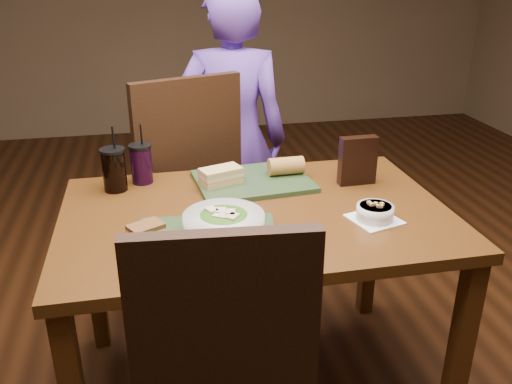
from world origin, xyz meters
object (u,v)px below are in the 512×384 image
salad_bowl (224,224)px  cup_cola (114,169)px  sandwich_far (221,176)px  dining_table (256,235)px  soup_bowl (375,212)px  diner (233,140)px  tray_far (253,181)px  chip_bag (358,161)px  baguette_far (286,166)px  tray_near (207,241)px  cup_berry (141,163)px  chair_far (189,180)px  sandwich_near (146,232)px  baguette_near (259,248)px

salad_bowl → cup_cola: size_ratio=0.99×
sandwich_far → dining_table: bearing=-69.1°
salad_bowl → soup_bowl: size_ratio=1.35×
diner → tray_far: size_ratio=3.47×
chip_bag → baguette_far: bearing=156.2°
tray_near → cup_berry: (-0.18, 0.53, 0.07)m
chair_far → cup_berry: 0.44m
dining_table → soup_bowl: (0.37, -0.14, 0.12)m
sandwich_far → chip_bag: bearing=-6.9°
sandwich_near → tray_near: bearing=-11.7°
dining_table → tray_near: 0.29m
sandwich_near → sandwich_far: bearing=54.0°
sandwich_near → cup_berry: bearing=90.7°
diner → cup_berry: bearing=62.3°
dining_table → cup_cola: bearing=149.0°
soup_bowl → cup_berry: 0.88m
cup_cola → tray_far: bearing=-4.5°
diner → sandwich_far: size_ratio=8.73×
dining_table → chip_bag: size_ratio=7.09×
salad_bowl → chip_bag: chip_bag is taller
baguette_far → cup_berry: size_ratio=0.58×
salad_bowl → diner: bearing=79.3°
diner → baguette_far: (0.11, -0.58, 0.07)m
diner → sandwich_far: bearing=89.4°
sandwich_far → chip_bag: 0.51m
tray_near → baguette_near: bearing=-46.5°
soup_bowl → chip_bag: (0.06, 0.31, 0.06)m
dining_table → chip_bag: bearing=21.2°
tray_far → baguette_far: (0.13, 0.02, 0.04)m
salad_bowl → baguette_near: 0.16m
dining_table → soup_bowl: 0.41m
sandwich_near → salad_bowl: bearing=-7.3°
sandwich_far → baguette_near: 0.56m
soup_bowl → sandwich_far: (-0.45, 0.37, 0.02)m
diner → tray_far: bearing=100.5°
tray_far → cup_cola: size_ratio=1.70×
diner → sandwich_near: diner is taller
chair_far → tray_far: (0.21, -0.43, 0.15)m
tray_near → tray_far: 0.49m
cup_berry → chip_bag: cup_berry is taller
chair_far → cup_cola: (-0.29, -0.39, 0.22)m
tray_near → baguette_far: baguette_far is taller
salad_bowl → sandwich_near: 0.23m
sandwich_near → baguette_near: (0.31, -0.17, 0.00)m
dining_table → diner: size_ratio=0.89×
tray_far → soup_bowl: bearing=-49.7°
cup_berry → cup_cola: bearing=-149.5°
soup_bowl → chip_bag: size_ratio=0.99×
chair_far → sandwich_far: size_ratio=6.58×
baguette_far → cup_berry: 0.55m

